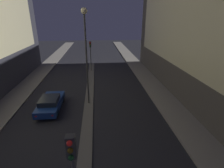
% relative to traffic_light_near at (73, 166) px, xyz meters
% --- Properties ---
extents(median_strip, '(0.92, 29.94, 0.10)m').
position_rel_traffic_light_near_xyz_m(median_strip, '(0.00, 13.44, -3.55)').
color(median_strip, '#56544F').
rests_on(median_strip, ground).
extents(traffic_light_near, '(0.32, 0.42, 4.78)m').
position_rel_traffic_light_near_xyz_m(traffic_light_near, '(0.00, 0.00, 0.00)').
color(traffic_light_near, '#383838').
rests_on(traffic_light_near, median_strip).
extents(traffic_light_mid, '(0.32, 0.42, 4.78)m').
position_rel_traffic_light_near_xyz_m(traffic_light_mid, '(0.00, 23.36, 0.00)').
color(traffic_light_mid, '#383838').
rests_on(traffic_light_mid, median_strip).
extents(street_lamp, '(0.57, 0.57, 9.21)m').
position_rel_traffic_light_near_xyz_m(street_lamp, '(0.00, 11.67, 2.92)').
color(street_lamp, '#383838').
rests_on(street_lamp, median_strip).
extents(car_left_lane, '(1.94, 4.71, 1.40)m').
position_rel_traffic_light_near_xyz_m(car_left_lane, '(-3.65, 10.72, -2.87)').
color(car_left_lane, navy).
rests_on(car_left_lane, ground).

